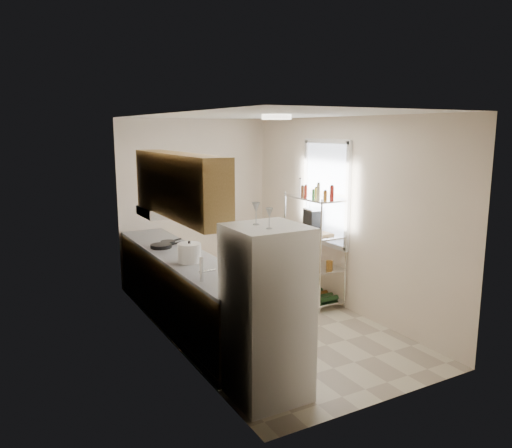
{
  "coord_description": "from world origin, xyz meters",
  "views": [
    {
      "loc": [
        -3.03,
        -5.26,
        2.43
      ],
      "look_at": [
        0.04,
        0.25,
        1.23
      ],
      "focal_mm": 35.0,
      "sensor_mm": 36.0,
      "label": 1
    }
  ],
  "objects_px": {
    "refrigerator": "(267,313)",
    "cutting_board": "(315,233)",
    "espresso_machine": "(312,219)",
    "rice_cooker": "(189,253)",
    "frying_pan_large": "(161,246)"
  },
  "relations": [
    {
      "from": "rice_cooker",
      "to": "espresso_machine",
      "type": "height_order",
      "value": "espresso_machine"
    },
    {
      "from": "refrigerator",
      "to": "rice_cooker",
      "type": "height_order",
      "value": "refrigerator"
    },
    {
      "from": "refrigerator",
      "to": "frying_pan_large",
      "type": "bearing_deg",
      "value": 93.45
    },
    {
      "from": "frying_pan_large",
      "to": "espresso_machine",
      "type": "height_order",
      "value": "espresso_machine"
    },
    {
      "from": "refrigerator",
      "to": "espresso_machine",
      "type": "height_order",
      "value": "refrigerator"
    },
    {
      "from": "refrigerator",
      "to": "frying_pan_large",
      "type": "xyz_separation_m",
      "value": [
        -0.15,
        2.49,
        0.12
      ]
    },
    {
      "from": "rice_cooker",
      "to": "cutting_board",
      "type": "relative_size",
      "value": 0.63
    },
    {
      "from": "rice_cooker",
      "to": "frying_pan_large",
      "type": "relative_size",
      "value": 1.0
    },
    {
      "from": "frying_pan_large",
      "to": "cutting_board",
      "type": "xyz_separation_m",
      "value": [
        1.96,
        -0.7,
        0.1
      ]
    },
    {
      "from": "cutting_board",
      "to": "espresso_machine",
      "type": "relative_size",
      "value": 1.45
    },
    {
      "from": "cutting_board",
      "to": "espresso_machine",
      "type": "height_order",
      "value": "espresso_machine"
    },
    {
      "from": "refrigerator",
      "to": "cutting_board",
      "type": "relative_size",
      "value": 3.68
    },
    {
      "from": "rice_cooker",
      "to": "cutting_board",
      "type": "bearing_deg",
      "value": 4.25
    },
    {
      "from": "refrigerator",
      "to": "cutting_board",
      "type": "height_order",
      "value": "refrigerator"
    },
    {
      "from": "espresso_machine",
      "to": "cutting_board",
      "type": "bearing_deg",
      "value": -114.03
    }
  ]
}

